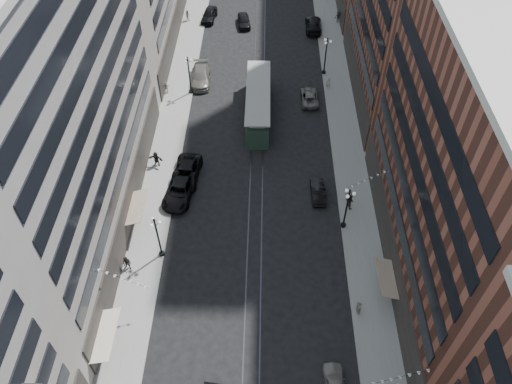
# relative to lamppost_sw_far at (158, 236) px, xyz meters

# --- Properties ---
(ground) EXTENTS (220.00, 220.00, 0.00)m
(ground) POSITION_rel_lamppost_sw_far_xyz_m (9.20, 32.00, -3.10)
(ground) COLOR black
(ground) RESTS_ON ground
(sidewalk_west) EXTENTS (4.00, 180.00, 0.15)m
(sidewalk_west) POSITION_rel_lamppost_sw_far_xyz_m (-1.80, 42.00, -3.02)
(sidewalk_west) COLOR gray
(sidewalk_west) RESTS_ON ground
(sidewalk_east) EXTENTS (4.00, 180.00, 0.15)m
(sidewalk_east) POSITION_rel_lamppost_sw_far_xyz_m (20.20, 42.00, -3.02)
(sidewalk_east) COLOR gray
(sidewalk_east) RESTS_ON ground
(rail_west) EXTENTS (0.12, 180.00, 0.02)m
(rail_west) POSITION_rel_lamppost_sw_far_xyz_m (8.50, 42.00, -3.09)
(rail_west) COLOR #2D2D33
(rail_west) RESTS_ON ground
(rail_east) EXTENTS (0.12, 180.00, 0.02)m
(rail_east) POSITION_rel_lamppost_sw_far_xyz_m (9.90, 42.00, -3.09)
(rail_east) COLOR #2D2D33
(rail_east) RESTS_ON ground
(building_west_mid) EXTENTS (8.00, 36.00, 28.00)m
(building_west_mid) POSITION_rel_lamppost_sw_far_xyz_m (-7.80, 5.00, 10.90)
(building_west_mid) COLOR gray
(building_west_mid) RESTS_ON ground
(building_east_mid) EXTENTS (8.00, 30.00, 24.00)m
(building_east_mid) POSITION_rel_lamppost_sw_far_xyz_m (26.20, -0.00, 8.90)
(building_east_mid) COLOR brown
(building_east_mid) RESTS_ON ground
(lamppost_sw_far) EXTENTS (1.03, 1.14, 5.52)m
(lamppost_sw_far) POSITION_rel_lamppost_sw_far_xyz_m (0.00, 0.00, 0.00)
(lamppost_sw_far) COLOR black
(lamppost_sw_far) RESTS_ON sidewalk_west
(lamppost_sw_mid) EXTENTS (1.03, 1.14, 5.52)m
(lamppost_sw_mid) POSITION_rel_lamppost_sw_far_xyz_m (0.00, 27.00, 0.00)
(lamppost_sw_mid) COLOR black
(lamppost_sw_mid) RESTS_ON sidewalk_west
(lamppost_se_far) EXTENTS (1.03, 1.14, 5.52)m
(lamppost_se_far) POSITION_rel_lamppost_sw_far_xyz_m (18.40, 4.00, 0.00)
(lamppost_se_far) COLOR black
(lamppost_se_far) RESTS_ON sidewalk_east
(lamppost_se_mid) EXTENTS (1.03, 1.14, 5.52)m
(lamppost_se_mid) POSITION_rel_lamppost_sw_far_xyz_m (18.40, 32.00, 0.00)
(lamppost_se_mid) COLOR black
(lamppost_se_mid) RESTS_ON sidewalk_east
(streetcar) EXTENTS (3.02, 13.63, 3.77)m
(streetcar) POSITION_rel_lamppost_sw_far_xyz_m (9.20, 22.44, -1.36)
(streetcar) COLOR #273E2F
(streetcar) RESTS_ON ground
(car_2) EXTENTS (3.67, 6.50, 1.71)m
(car_2) POSITION_rel_lamppost_sw_far_xyz_m (0.82, 8.04, -2.24)
(car_2) COLOR black
(car_2) RESTS_ON ground
(pedestrian_2) EXTENTS (0.93, 0.62, 1.77)m
(pedestrian_2) POSITION_rel_lamppost_sw_far_xyz_m (-2.99, -1.76, -2.06)
(pedestrian_2) COLOR black
(pedestrian_2) RESTS_ON sidewalk_west
(pedestrian_4) EXTENTS (0.56, 1.03, 1.68)m
(pedestrian_4) POSITION_rel_lamppost_sw_far_xyz_m (18.72, -6.07, -2.11)
(pedestrian_4) COLOR #B4AF95
(pedestrian_4) RESTS_ON sidewalk_east
(car_7) EXTENTS (3.40, 6.44, 1.73)m
(car_7) POSITION_rel_lamppost_sw_far_xyz_m (1.23, 10.73, -2.23)
(car_7) COLOR black
(car_7) RESTS_ON ground
(car_8) EXTENTS (2.89, 6.29, 1.78)m
(car_8) POSITION_rel_lamppost_sw_far_xyz_m (1.09, 29.73, -2.21)
(car_8) COLOR #646259
(car_8) RESTS_ON ground
(car_9) EXTENTS (2.66, 5.24, 1.71)m
(car_9) POSITION_rel_lamppost_sw_far_xyz_m (0.80, 47.19, -2.24)
(car_9) COLOR black
(car_9) RESTS_ON ground
(car_10) EXTENTS (1.58, 4.21, 1.37)m
(car_10) POSITION_rel_lamppost_sw_far_xyz_m (16.01, 8.40, -2.41)
(car_10) COLOR black
(car_10) RESTS_ON ground
(car_11) EXTENTS (2.36, 4.92, 1.35)m
(car_11) POSITION_rel_lamppost_sw_far_xyz_m (16.00, 25.61, -2.42)
(car_11) COLOR #67655B
(car_11) RESTS_ON ground
(car_12) EXTENTS (2.58, 6.06, 1.74)m
(car_12) POSITION_rel_lamppost_sw_far_xyz_m (17.60, 44.37, -2.22)
(car_12) COLOR black
(car_12) RESTS_ON ground
(car_13) EXTENTS (2.46, 4.82, 1.57)m
(car_13) POSITION_rel_lamppost_sw_far_xyz_m (6.53, 45.47, -2.31)
(car_13) COLOR black
(car_13) RESTS_ON ground
(pedestrian_5) EXTENTS (1.84, 0.93, 1.91)m
(pedestrian_5) POSITION_rel_lamppost_sw_far_xyz_m (-2.46, 12.77, -1.99)
(pedestrian_5) COLOR black
(pedestrian_5) RESTS_ON sidewalk_west
(pedestrian_6) EXTENTS (1.04, 0.70, 1.62)m
(pedestrian_6) POSITION_rel_lamppost_sw_far_xyz_m (-3.30, 26.93, -2.14)
(pedestrian_6) COLOR #B0A892
(pedestrian_6) RESTS_ON sidewalk_west
(pedestrian_7) EXTENTS (0.98, 1.01, 1.88)m
(pedestrian_7) POSITION_rel_lamppost_sw_far_xyz_m (19.24, 6.62, -2.01)
(pedestrian_7) COLOR black
(pedestrian_7) RESTS_ON sidewalk_east
(pedestrian_8) EXTENTS (0.75, 0.61, 1.77)m
(pedestrian_8) POSITION_rel_lamppost_sw_far_xyz_m (18.70, 28.46, -2.06)
(pedestrian_8) COLOR beige
(pedestrian_8) RESTS_ON sidewalk_east
(pedestrian_9) EXTENTS (1.18, 0.50, 1.82)m
(pedestrian_9) POSITION_rel_lamppost_sw_far_xyz_m (21.70, 46.51, -2.03)
(pedestrian_9) COLOR black
(pedestrian_9) RESTS_ON sidewalk_east
(pedestrian_extra_0) EXTENTS (0.92, 0.91, 1.72)m
(pedestrian_extra_0) POSITION_rel_lamppost_sw_far_xyz_m (-2.65, 46.74, -2.09)
(pedestrian_extra_0) COLOR #AFA891
(pedestrian_extra_0) RESTS_ON sidewalk_west
(pedestrian_extra_2) EXTENTS (0.64, 1.13, 1.64)m
(pedestrian_extra_2) POSITION_rel_lamppost_sw_far_xyz_m (-3.10, 5.11, -2.13)
(pedestrian_extra_2) COLOR beige
(pedestrian_extra_2) RESTS_ON sidewalk_west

